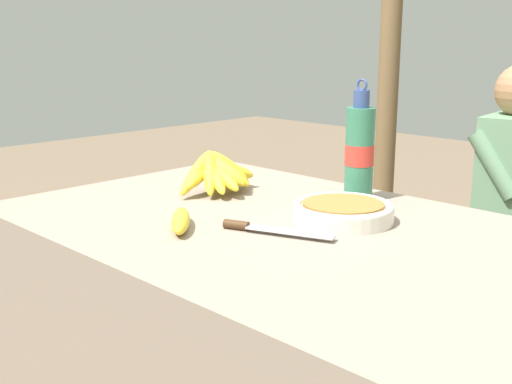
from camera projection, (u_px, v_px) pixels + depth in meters
name	position (u px, v px, depth m)	size (l,w,h in m)	color
banana_bunch_ripe	(219.00, 171.00, 1.66)	(0.17, 0.25, 0.12)	#4C381E
serving_bowl	(343.00, 211.00, 1.41)	(0.22, 0.22, 0.04)	silver
water_bottle	(360.00, 152.00, 1.57)	(0.07, 0.07, 0.30)	#337556
loose_banana_front	(181.00, 221.00, 1.35)	(0.15, 0.14, 0.04)	yellow
knife	(262.00, 228.00, 1.33)	(0.24, 0.11, 0.02)	#BCBCC1
seated_vendor	(502.00, 185.00, 2.45)	(0.43, 0.41, 1.10)	#564C60
support_post_near	(391.00, 17.00, 3.13)	(0.10, 0.10, 2.55)	brown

